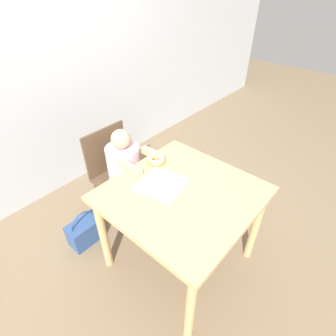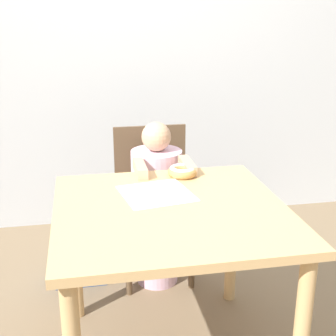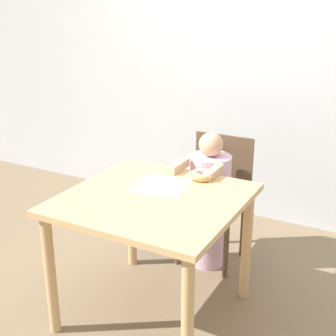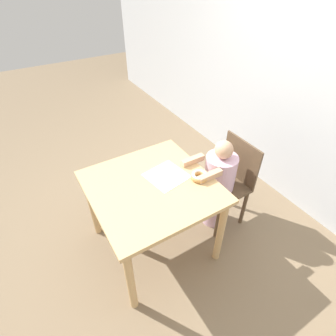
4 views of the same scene
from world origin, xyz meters
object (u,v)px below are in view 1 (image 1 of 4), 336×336
Objects in this scene: child_figure at (126,179)px; chair at (118,174)px; handbag at (85,231)px; donut at (156,160)px.

chair is at bearing 90.00° from child_figure.
child_figure is 0.56m from handbag.
donut reaches higher than handbag.
child_figure is at bearing 104.84° from donut.
handbag is (-0.44, 0.08, -0.35)m from child_figure.
child_figure is at bearing -90.00° from chair.
chair is 0.56m from handbag.
chair is at bearing 100.79° from donut.
chair is 0.92× the size of child_figure.
chair is at bearing 4.30° from handbag.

